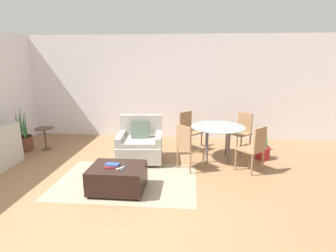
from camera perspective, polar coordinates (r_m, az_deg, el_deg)
name	(u,v)px	position (r m, az deg, el deg)	size (l,w,h in m)	color
ground_plane	(109,205)	(4.15, -12.64, -16.39)	(20.00, 20.00, 0.00)	#936B47
wall_back	(148,87)	(7.23, -4.35, 8.39)	(12.00, 0.06, 2.75)	white
area_rug	(127,181)	(4.82, -8.94, -11.68)	(2.46, 1.65, 0.01)	gray
armchair	(140,144)	(5.59, -6.08, -4.02)	(0.99, 0.90, 0.94)	#B2ADA3
ottoman	(118,177)	(4.42, -10.92, -10.93)	(0.88, 0.68, 0.42)	black
book_stack	(112,165)	(4.35, -12.05, -8.34)	(0.24, 0.21, 0.05)	#B72D28
tv_remote_primary	(121,168)	(4.27, -10.25, -8.97)	(0.14, 0.14, 0.01)	#B7B7BC
tv_remote_secondary	(123,169)	(4.22, -9.81, -9.21)	(0.06, 0.17, 0.01)	#333338
potted_plant	(23,140)	(7.12, -29.05, -2.72)	(0.43, 0.43, 1.05)	brown
side_table	(45,135)	(6.89, -25.23, -1.69)	(0.42, 0.42, 0.53)	#4C3828
dining_table	(218,130)	(5.65, 10.78, -0.82)	(1.14, 1.14, 0.73)	#8C9E99
dining_chair_near_left	(187,144)	(5.06, 4.26, -4.00)	(0.59, 0.59, 0.90)	#93704C
dining_chair_near_right	(254,146)	(5.20, 18.29, -4.19)	(0.59, 0.59, 0.90)	#93704C
dining_chair_far_left	(188,128)	(6.27, 4.45, -0.46)	(0.59, 0.59, 0.90)	#93704C
dining_chair_far_right	(242,129)	(6.38, 15.82, -0.69)	(0.59, 0.59, 0.90)	#93704C
potted_plant_small	(263,150)	(6.07, 19.92, -5.02)	(0.30, 0.30, 0.67)	maroon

